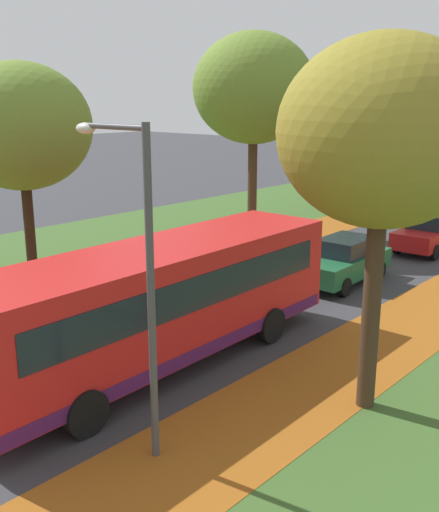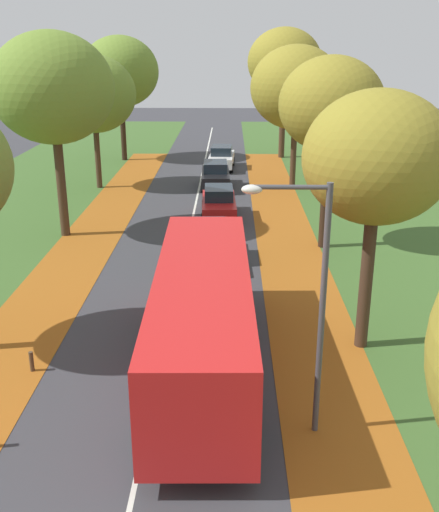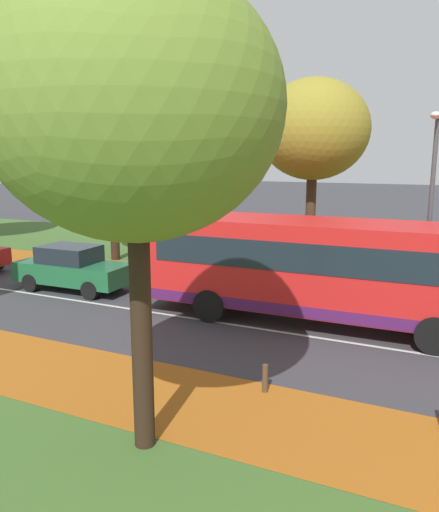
{
  "view_description": "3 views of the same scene",
  "coord_description": "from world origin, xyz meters",
  "px_view_note": "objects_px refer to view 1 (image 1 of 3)",
  "views": [
    {
      "loc": [
        11.35,
        0.55,
        6.37
      ],
      "look_at": [
        1.04,
        12.07,
        2.27
      ],
      "focal_mm": 42.0,
      "sensor_mm": 36.0,
      "label": 1
    },
    {
      "loc": [
        1.95,
        -5.03,
        8.72
      ],
      "look_at": [
        1.6,
        14.2,
        1.8
      ],
      "focal_mm": 42.0,
      "sensor_mm": 36.0,
      "label": 2
    },
    {
      "loc": [
        -12.57,
        6.37,
        4.77
      ],
      "look_at": [
        0.21,
        12.38,
        1.94
      ],
      "focal_mm": 35.0,
      "sensor_mm": 36.0,
      "label": 3
    }
  ],
  "objects_px": {
    "tree_left_mid": "(254,89)",
    "streetlamp_right": "(137,256)",
    "tree_right_near": "(383,134)",
    "bollard_fourth": "(47,310)",
    "car_green_lead": "(344,261)",
    "tree_left_far": "(356,109)",
    "bus": "(161,299)",
    "tree_left_near": "(21,127)",
    "car_red_following": "(429,232)",
    "tree_left_distant": "(426,94)"
  },
  "relations": [
    {
      "from": "tree_left_near",
      "to": "car_red_following",
      "type": "xyz_separation_m",
      "value": [
        7.58,
        14.38,
        -4.66
      ]
    },
    {
      "from": "tree_left_mid",
      "to": "bollard_fourth",
      "type": "xyz_separation_m",
      "value": [
        2.33,
        -12.5,
        -6.45
      ]
    },
    {
      "from": "tree_left_far",
      "to": "streetlamp_right",
      "type": "bearing_deg",
      "value": -68.2
    },
    {
      "from": "tree_left_mid",
      "to": "tree_left_near",
      "type": "bearing_deg",
      "value": -91.6
    },
    {
      "from": "tree_left_mid",
      "to": "tree_left_distant",
      "type": "height_order",
      "value": "tree_left_mid"
    },
    {
      "from": "streetlamp_right",
      "to": "tree_left_mid",
      "type": "bearing_deg",
      "value": 122.39
    },
    {
      "from": "tree_left_mid",
      "to": "car_green_lead",
      "type": "bearing_deg",
      "value": -26.4
    },
    {
      "from": "car_red_following",
      "to": "streetlamp_right",
      "type": "bearing_deg",
      "value": -82.78
    },
    {
      "from": "streetlamp_right",
      "to": "bus",
      "type": "relative_size",
      "value": 0.57
    },
    {
      "from": "tree_right_near",
      "to": "car_green_lead",
      "type": "relative_size",
      "value": 1.78
    },
    {
      "from": "tree_left_mid",
      "to": "tree_right_near",
      "type": "xyz_separation_m",
      "value": [
        11.84,
        -10.82,
        -1.05
      ]
    },
    {
      "from": "bollard_fourth",
      "to": "car_red_following",
      "type": "xyz_separation_m",
      "value": [
        4.93,
        15.55,
        0.51
      ]
    },
    {
      "from": "tree_left_mid",
      "to": "bus",
      "type": "distance_m",
      "value": 15.11
    },
    {
      "from": "streetlamp_right",
      "to": "bus",
      "type": "bearing_deg",
      "value": 131.69
    },
    {
      "from": "tree_left_far",
      "to": "tree_left_mid",
      "type": "bearing_deg",
      "value": -87.62
    },
    {
      "from": "tree_left_mid",
      "to": "car_red_following",
      "type": "height_order",
      "value": "tree_left_mid"
    },
    {
      "from": "tree_left_far",
      "to": "bollard_fourth",
      "type": "distance_m",
      "value": 23.16
    },
    {
      "from": "tree_left_distant",
      "to": "bollard_fourth",
      "type": "distance_m",
      "value": 32.45
    },
    {
      "from": "tree_left_near",
      "to": "tree_left_far",
      "type": "xyz_separation_m",
      "value": [
        -0.09,
        21.18,
        0.25
      ]
    },
    {
      "from": "bollard_fourth",
      "to": "car_green_lead",
      "type": "height_order",
      "value": "car_green_lead"
    },
    {
      "from": "bollard_fourth",
      "to": "car_green_lead",
      "type": "relative_size",
      "value": 0.14
    },
    {
      "from": "tree_left_distant",
      "to": "bollard_fourth",
      "type": "height_order",
      "value": "tree_left_distant"
    },
    {
      "from": "bus",
      "to": "car_red_following",
      "type": "height_order",
      "value": "bus"
    },
    {
      "from": "tree_right_near",
      "to": "bollard_fourth",
      "type": "bearing_deg",
      "value": -169.95
    },
    {
      "from": "tree_left_mid",
      "to": "streetlamp_right",
      "type": "xyz_separation_m",
      "value": [
        9.56,
        -15.07,
        -3.01
      ]
    },
    {
      "from": "tree_right_near",
      "to": "tree_left_distant",
      "type": "bearing_deg",
      "value": 112.17
    },
    {
      "from": "tree_left_mid",
      "to": "car_red_following",
      "type": "bearing_deg",
      "value": 22.8
    },
    {
      "from": "car_green_lead",
      "to": "car_red_following",
      "type": "height_order",
      "value": "same"
    },
    {
      "from": "bus",
      "to": "car_green_lead",
      "type": "relative_size",
      "value": 2.46
    },
    {
      "from": "tree_left_near",
      "to": "streetlamp_right",
      "type": "xyz_separation_m",
      "value": [
        9.88,
        -3.74,
        -1.73
      ]
    },
    {
      "from": "car_green_lead",
      "to": "tree_left_mid",
      "type": "bearing_deg",
      "value": 153.6
    },
    {
      "from": "tree_left_mid",
      "to": "bollard_fourth",
      "type": "distance_m",
      "value": 14.26
    },
    {
      "from": "car_green_lead",
      "to": "car_red_following",
      "type": "distance_m",
      "value": 6.5
    },
    {
      "from": "bollard_fourth",
      "to": "bus",
      "type": "height_order",
      "value": "bus"
    },
    {
      "from": "tree_left_far",
      "to": "tree_left_distant",
      "type": "xyz_separation_m",
      "value": [
        0.01,
        9.37,
        0.86
      ]
    },
    {
      "from": "tree_left_far",
      "to": "tree_right_near",
      "type": "height_order",
      "value": "tree_left_far"
    },
    {
      "from": "streetlamp_right",
      "to": "car_red_following",
      "type": "distance_m",
      "value": 18.5
    },
    {
      "from": "streetlamp_right",
      "to": "bollard_fourth",
      "type": "bearing_deg",
      "value": 160.45
    },
    {
      "from": "tree_left_far",
      "to": "car_green_lead",
      "type": "xyz_separation_m",
      "value": [
        7.35,
        -13.29,
        -4.91
      ]
    },
    {
      "from": "tree_left_near",
      "to": "car_red_following",
      "type": "height_order",
      "value": "tree_left_near"
    },
    {
      "from": "tree_left_near",
      "to": "car_red_following",
      "type": "distance_m",
      "value": 16.91
    },
    {
      "from": "tree_left_distant",
      "to": "bollard_fourth",
      "type": "relative_size",
      "value": 15.31
    },
    {
      "from": "tree_left_distant",
      "to": "car_green_lead",
      "type": "height_order",
      "value": "tree_left_distant"
    },
    {
      "from": "tree_left_far",
      "to": "car_red_following",
      "type": "distance_m",
      "value": 11.37
    },
    {
      "from": "bollard_fourth",
      "to": "bus",
      "type": "relative_size",
      "value": 0.06
    },
    {
      "from": "tree_left_far",
      "to": "bollard_fourth",
      "type": "xyz_separation_m",
      "value": [
        2.74,
        -22.35,
        -5.42
      ]
    },
    {
      "from": "tree_left_far",
      "to": "streetlamp_right",
      "type": "xyz_separation_m",
      "value": [
        9.97,
        -24.92,
        -1.99
      ]
    },
    {
      "from": "tree_left_near",
      "to": "bollard_fourth",
      "type": "relative_size",
      "value": 12.5
    },
    {
      "from": "tree_left_near",
      "to": "car_green_lead",
      "type": "height_order",
      "value": "tree_left_near"
    },
    {
      "from": "car_green_lead",
      "to": "car_red_following",
      "type": "relative_size",
      "value": 1.0
    }
  ]
}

